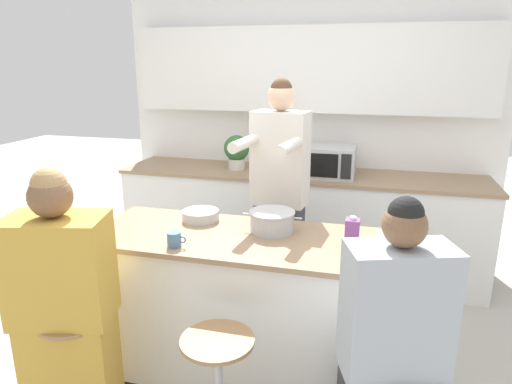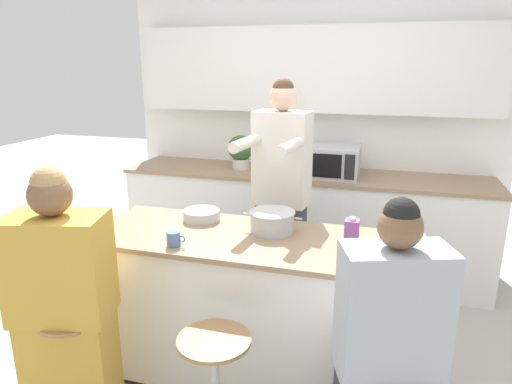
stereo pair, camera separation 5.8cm
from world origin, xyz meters
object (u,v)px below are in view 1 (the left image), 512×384
person_seated_near (391,375)px  juice_carton (352,233)px  bar_stool_leftmost (79,372)px  person_cooking (279,211)px  person_wrapped_blanket (66,315)px  coffee_cup_near (174,239)px  potted_plant (237,150)px  kitchen_island (253,308)px  cooking_pot (272,221)px  microwave (328,161)px  fruit_bowl (201,215)px

person_seated_near → juice_carton: person_seated_near is taller
person_seated_near → bar_stool_leftmost: bearing=160.5°
person_cooking → person_wrapped_blanket: bearing=-117.1°
coffee_cup_near → potted_plant: potted_plant is taller
kitchen_island → cooking_pot: (0.08, 0.12, 0.52)m
juice_carton → microwave: bearing=101.0°
fruit_bowl → person_cooking: bearing=43.8°
person_wrapped_blanket → potted_plant: (0.20, 2.24, 0.43)m
person_wrapped_blanket → cooking_pot: size_ratio=4.02×
kitchen_island → bar_stool_leftmost: 1.00m
bar_stool_leftmost → juice_carton: bearing=26.0°
kitchen_island → bar_stool_leftmost: (-0.76, -0.64, -0.13)m
kitchen_island → potted_plant: potted_plant is taller
coffee_cup_near → juice_carton: size_ratio=0.62×
bar_stool_leftmost → person_seated_near: bearing=-0.4°
person_seated_near → microwave: (-0.52, 2.20, 0.43)m
bar_stool_leftmost → coffee_cup_near: 0.83m
person_seated_near → microwave: bearing=84.2°
cooking_pot → juice_carton: (0.47, -0.12, 0.02)m
bar_stool_leftmost → potted_plant: bearing=85.6°
person_cooking → cooking_pot: person_cooking is taller
juice_carton → person_wrapped_blanket: bearing=-154.1°
kitchen_island → fruit_bowl: size_ratio=8.31×
bar_stool_leftmost → person_wrapped_blanket: 0.33m
person_wrapped_blanket → coffee_cup_near: 0.65m
person_wrapped_blanket → coffee_cup_near: (0.42, 0.41, 0.29)m
kitchen_island → fruit_bowl: (-0.40, 0.19, 0.49)m
bar_stool_leftmost → cooking_pot: cooking_pot is taller
juice_carton → fruit_bowl: bearing=168.8°
juice_carton → cooking_pot: bearing=166.2°
potted_plant → bar_stool_leftmost: bearing=-94.4°
person_wrapped_blanket → microwave: bearing=50.5°
kitchen_island → fruit_bowl: 0.66m
cooking_pot → juice_carton: bearing=-13.8°
coffee_cup_near → potted_plant: size_ratio=0.34×
cooking_pot → fruit_bowl: bearing=171.3°
person_cooking → potted_plant: person_cooking is taller
fruit_bowl → cooking_pot: bearing=-8.7°
person_seated_near → juice_carton: bearing=89.4°
person_wrapped_blanket → fruit_bowl: bearing=50.7°
person_cooking → coffee_cup_near: 0.93m
kitchen_island → person_wrapped_blanket: person_wrapped_blanket is taller
kitchen_island → person_wrapped_blanket: 1.04m
person_cooking → person_wrapped_blanket: (-0.82, -1.25, -0.22)m
kitchen_island → person_cooking: bearing=87.5°
fruit_bowl → potted_plant: (-0.20, 1.40, 0.15)m
potted_plant → person_wrapped_blanket: bearing=-95.1°
person_wrapped_blanket → person_seated_near: size_ratio=1.01×
coffee_cup_near → potted_plant: bearing=96.7°
person_cooking → coffee_cup_near: person_cooking is taller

